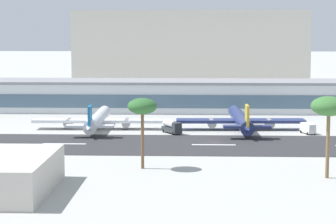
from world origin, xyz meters
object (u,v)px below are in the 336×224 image
at_px(service_fuel_truck_0, 172,127).
at_px(palm_tree_2, 142,108).
at_px(terminal_building, 174,96).
at_px(distant_hotel_block, 191,47).
at_px(palm_tree_1, 329,107).
at_px(airliner_gold_tail_gate_1, 241,120).
at_px(service_box_truck_1, 308,128).
at_px(airliner_blue_tail_gate_0, 97,120).

distance_m(service_fuel_truck_0, palm_tree_2, 53.65).
bearing_deg(terminal_building, distant_hotel_block, 87.55).
bearing_deg(palm_tree_1, airliner_gold_tail_gate_1, 101.59).
relative_size(service_fuel_truck_0, palm_tree_2, 0.54).
xyz_separation_m(airliner_gold_tail_gate_1, service_box_truck_1, (19.72, -6.85, -1.36)).
bearing_deg(service_box_truck_1, palm_tree_2, -59.75).
relative_size(airliner_gold_tail_gate_1, service_box_truck_1, 7.34).
height_order(airliner_blue_tail_gate_0, service_box_truck_1, airliner_blue_tail_gate_0).
xyz_separation_m(airliner_blue_tail_gate_0, service_fuel_truck_0, (23.70, -7.18, -0.96)).
relative_size(airliner_gold_tail_gate_1, service_fuel_truck_0, 5.46).
bearing_deg(airliner_blue_tail_gate_0, palm_tree_2, -163.39).
relative_size(airliner_blue_tail_gate_0, service_box_truck_1, 6.97).
bearing_deg(airliner_blue_tail_gate_0, terminal_building, -26.19).
bearing_deg(airliner_blue_tail_gate_0, palm_tree_1, -139.88).
xyz_separation_m(distant_hotel_block, palm_tree_2, (-9.43, -234.04, -6.44)).
xyz_separation_m(service_box_truck_1, palm_tree_1, (-5.80, -61.06, 13.42)).
height_order(service_fuel_truck_0, palm_tree_2, palm_tree_2).
height_order(airliner_gold_tail_gate_1, palm_tree_1, palm_tree_1).
relative_size(airliner_blue_tail_gate_0, service_fuel_truck_0, 5.19).
bearing_deg(terminal_building, airliner_gold_tail_gate_1, -65.19).
bearing_deg(airliner_gold_tail_gate_1, terminal_building, 22.76).
bearing_deg(palm_tree_2, distant_hotel_block, 87.69).
distance_m(distant_hotel_block, service_box_truck_1, 185.93).
relative_size(service_box_truck_1, palm_tree_1, 0.37).
relative_size(terminal_building, palm_tree_1, 10.22).
bearing_deg(airliner_blue_tail_gate_0, distant_hotel_block, -10.13).
xyz_separation_m(terminal_building, service_box_truck_1, (41.95, -54.94, -4.11)).
xyz_separation_m(terminal_building, palm_tree_2, (-4.03, -107.64, 8.13)).
bearing_deg(service_box_truck_1, palm_tree_1, -24.07).
bearing_deg(service_fuel_truck_0, palm_tree_2, -35.29).
bearing_deg(palm_tree_2, service_fuel_truck_0, 84.58).
distance_m(service_fuel_truck_0, service_box_truck_1, 41.05).
relative_size(service_fuel_truck_0, palm_tree_1, 0.49).
xyz_separation_m(distant_hotel_block, airliner_blue_tail_gate_0, (-28.20, -174.80, -17.48)).
bearing_deg(palm_tree_2, service_box_truck_1, 48.90).
distance_m(airliner_blue_tail_gate_0, airliner_gold_tail_gate_1, 45.02).
xyz_separation_m(airliner_gold_tail_gate_1, palm_tree_1, (13.92, -67.90, 12.06)).
xyz_separation_m(airliner_gold_tail_gate_1, service_fuel_truck_0, (-21.32, -7.49, -1.12)).
height_order(terminal_building, airliner_blue_tail_gate_0, terminal_building).
distance_m(airliner_gold_tail_gate_1, service_fuel_truck_0, 22.62).
bearing_deg(palm_tree_1, palm_tree_2, 168.25).
distance_m(terminal_building, service_fuel_truck_0, 55.72).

